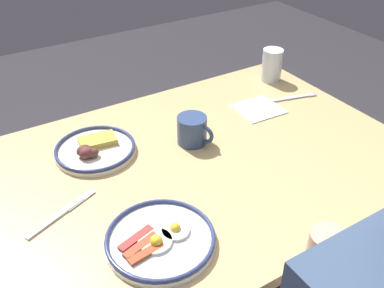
{
  "coord_description": "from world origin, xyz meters",
  "views": [
    {
      "loc": [
        0.51,
        0.84,
        1.49
      ],
      "look_at": [
        -0.03,
        -0.05,
        0.77
      ],
      "focal_mm": 40.52,
      "sensor_mm": 36.0,
      "label": 1
    }
  ],
  "objects_px": {
    "fork_near": "(292,98)",
    "butter_knife": "(62,213)",
    "drinking_glass": "(272,67)",
    "paper_napkin": "(258,109)",
    "coffee_mug": "(193,130)",
    "plate_center_pancakes": "(160,239)",
    "plate_near_main": "(95,149)"
  },
  "relations": [
    {
      "from": "butter_knife",
      "to": "plate_near_main",
      "type": "bearing_deg",
      "value": -129.26
    },
    {
      "from": "fork_near",
      "to": "plate_near_main",
      "type": "bearing_deg",
      "value": -3.99
    },
    {
      "from": "coffee_mug",
      "to": "fork_near",
      "type": "bearing_deg",
      "value": -173.71
    },
    {
      "from": "drinking_glass",
      "to": "plate_center_pancakes",
      "type": "bearing_deg",
      "value": 34.39
    },
    {
      "from": "plate_near_main",
      "to": "butter_knife",
      "type": "height_order",
      "value": "plate_near_main"
    },
    {
      "from": "paper_napkin",
      "to": "coffee_mug",
      "type": "bearing_deg",
      "value": 10.02
    },
    {
      "from": "plate_center_pancakes",
      "to": "paper_napkin",
      "type": "height_order",
      "value": "plate_center_pancakes"
    },
    {
      "from": "coffee_mug",
      "to": "butter_knife",
      "type": "distance_m",
      "value": 0.45
    },
    {
      "from": "plate_near_main",
      "to": "coffee_mug",
      "type": "bearing_deg",
      "value": 159.99
    },
    {
      "from": "drinking_glass",
      "to": "paper_napkin",
      "type": "height_order",
      "value": "drinking_glass"
    },
    {
      "from": "plate_near_main",
      "to": "plate_center_pancakes",
      "type": "height_order",
      "value": "plate_near_main"
    },
    {
      "from": "plate_center_pancakes",
      "to": "paper_napkin",
      "type": "relative_size",
      "value": 1.69
    },
    {
      "from": "plate_near_main",
      "to": "fork_near",
      "type": "xyz_separation_m",
      "value": [
        -0.73,
        0.05,
        -0.01
      ]
    },
    {
      "from": "coffee_mug",
      "to": "fork_near",
      "type": "distance_m",
      "value": 0.46
    },
    {
      "from": "drinking_glass",
      "to": "paper_napkin",
      "type": "distance_m",
      "value": 0.25
    },
    {
      "from": "coffee_mug",
      "to": "drinking_glass",
      "type": "bearing_deg",
      "value": -156.6
    },
    {
      "from": "plate_center_pancakes",
      "to": "butter_knife",
      "type": "relative_size",
      "value": 1.27
    },
    {
      "from": "plate_near_main",
      "to": "paper_napkin",
      "type": "height_order",
      "value": "plate_near_main"
    },
    {
      "from": "plate_near_main",
      "to": "butter_knife",
      "type": "bearing_deg",
      "value": 50.74
    },
    {
      "from": "paper_napkin",
      "to": "drinking_glass",
      "type": "bearing_deg",
      "value": -139.79
    },
    {
      "from": "coffee_mug",
      "to": "plate_center_pancakes",
      "type": "bearing_deg",
      "value": 48.26
    },
    {
      "from": "paper_napkin",
      "to": "butter_knife",
      "type": "bearing_deg",
      "value": 11.71
    },
    {
      "from": "paper_napkin",
      "to": "plate_center_pancakes",
      "type": "bearing_deg",
      "value": 32.32
    },
    {
      "from": "drinking_glass",
      "to": "paper_napkin",
      "type": "bearing_deg",
      "value": 40.21
    },
    {
      "from": "coffee_mug",
      "to": "butter_knife",
      "type": "height_order",
      "value": "coffee_mug"
    },
    {
      "from": "butter_knife",
      "to": "coffee_mug",
      "type": "bearing_deg",
      "value": -167.16
    },
    {
      "from": "drinking_glass",
      "to": "fork_near",
      "type": "relative_size",
      "value": 0.65
    },
    {
      "from": "drinking_glass",
      "to": "fork_near",
      "type": "distance_m",
      "value": 0.17
    },
    {
      "from": "fork_near",
      "to": "butter_knife",
      "type": "bearing_deg",
      "value": 9.55
    },
    {
      "from": "fork_near",
      "to": "plate_center_pancakes",
      "type": "bearing_deg",
      "value": 26.35
    },
    {
      "from": "coffee_mug",
      "to": "fork_near",
      "type": "relative_size",
      "value": 0.61
    },
    {
      "from": "coffee_mug",
      "to": "fork_near",
      "type": "height_order",
      "value": "coffee_mug"
    }
  ]
}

